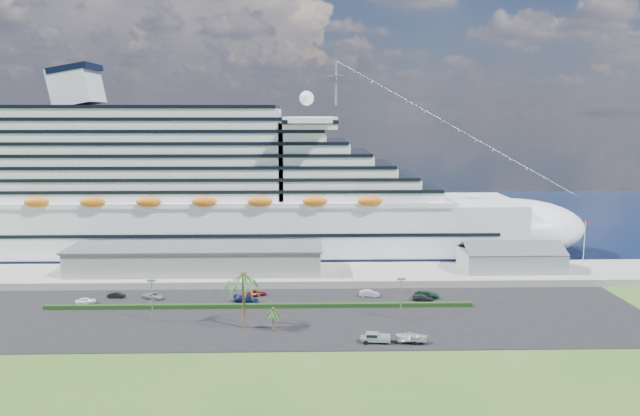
{
  "coord_description": "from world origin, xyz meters",
  "views": [
    {
      "loc": [
        1.43,
        -108.26,
        39.77
      ],
      "look_at": [
        4.81,
        30.0,
        18.84
      ],
      "focal_mm": 35.0,
      "sensor_mm": 36.0,
      "label": 1
    }
  ],
  "objects_px": {
    "cruise_ship": "(222,198)",
    "boat_trailer": "(412,337)",
    "pickup_truck": "(375,337)",
    "parked_car_3": "(246,299)"
  },
  "relations": [
    {
      "from": "cruise_ship",
      "to": "parked_car_3",
      "type": "height_order",
      "value": "cruise_ship"
    },
    {
      "from": "pickup_truck",
      "to": "boat_trailer",
      "type": "bearing_deg",
      "value": -3.3
    },
    {
      "from": "cruise_ship",
      "to": "boat_trailer",
      "type": "height_order",
      "value": "cruise_ship"
    },
    {
      "from": "parked_car_3",
      "to": "pickup_truck",
      "type": "xyz_separation_m",
      "value": [
        24.72,
        -24.07,
        0.22
      ]
    },
    {
      "from": "pickup_truck",
      "to": "boat_trailer",
      "type": "distance_m",
      "value": 6.42
    },
    {
      "from": "pickup_truck",
      "to": "cruise_ship",
      "type": "bearing_deg",
      "value": 117.21
    },
    {
      "from": "pickup_truck",
      "to": "boat_trailer",
      "type": "xyz_separation_m",
      "value": [
        6.4,
        -0.37,
        0.2
      ]
    },
    {
      "from": "parked_car_3",
      "to": "boat_trailer",
      "type": "relative_size",
      "value": 0.84
    },
    {
      "from": "cruise_ship",
      "to": "boat_trailer",
      "type": "bearing_deg",
      "value": -58.84
    },
    {
      "from": "parked_car_3",
      "to": "pickup_truck",
      "type": "bearing_deg",
      "value": -115.66
    }
  ]
}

